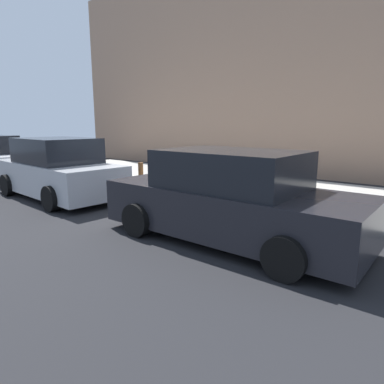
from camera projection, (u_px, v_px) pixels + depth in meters
The scene contains 14 objects.
ground_plane at pixel (164, 198), 9.80m from camera, with size 40.00×40.00×0.00m, color black.
sidewalk_curb at pixel (214, 184), 11.69m from camera, with size 18.00×5.00×0.14m, color #ADA89E.
building_facade_sidewalk_side at pixel (285, 65), 14.76m from camera, with size 24.00×3.00×9.28m, color #9E7A60.
suitcase_maroon_0 at pixel (283, 196), 7.97m from camera, with size 0.37×0.20×0.64m.
suitcase_teal_1 at pixel (264, 194), 8.36m from camera, with size 0.51×0.24×0.57m.
suitcase_silver_2 at pixel (245, 187), 8.70m from camera, with size 0.43×0.26×0.93m.
suitcase_black_3 at pixel (227, 186), 9.03m from camera, with size 0.47×0.22×0.98m.
suitcase_red_4 at pixel (210, 183), 9.37m from camera, with size 0.47×0.28×0.77m.
suitcase_navy_5 at pixel (194, 180), 9.66m from camera, with size 0.43×0.26×1.03m.
suitcase_olive_6 at pixel (178, 183), 9.97m from camera, with size 0.48×0.26×0.57m.
fire_hydrant at pixel (162, 175), 10.44m from camera, with size 0.39×0.21×0.83m.
bollard_post at pixel (141, 174), 10.82m from camera, with size 0.16×0.16×0.77m, color brown.
parked_car_charcoal_0 at pixel (230, 199), 6.11m from camera, with size 4.77×2.08×1.65m.
parked_car_silver_1 at pixel (58, 170), 9.72m from camera, with size 4.57×2.25×1.72m.
Camera 1 is at (-6.67, 6.91, 2.11)m, focal length 31.63 mm.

